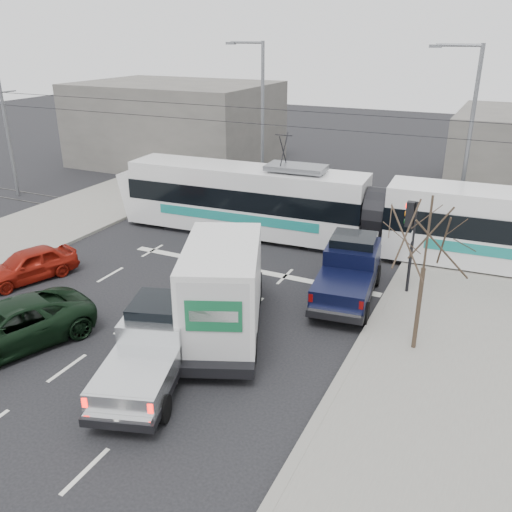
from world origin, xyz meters
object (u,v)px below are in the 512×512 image
at_px(street_lamp_near, 466,133).
at_px(green_car, 8,327).
at_px(red_car, 28,265).
at_px(bare_tree, 427,240).
at_px(street_lamp_far, 260,113).
at_px(box_truck, 224,288).
at_px(silver_pickup, 154,343).
at_px(traffic_signal, 410,228).
at_px(navy_pickup, 349,270).
at_px(tram, 375,215).

bearing_deg(street_lamp_near, green_car, -124.23).
height_order(street_lamp_near, red_car, street_lamp_near).
distance_m(green_car, red_car, 5.36).
bearing_deg(green_car, red_car, 151.00).
distance_m(bare_tree, street_lamp_far, 17.97).
relative_size(street_lamp_near, box_truck, 1.28).
distance_m(box_truck, red_car, 9.29).
height_order(bare_tree, box_truck, bare_tree).
distance_m(street_lamp_far, green_car, 19.38).
bearing_deg(red_car, silver_pickup, -1.23).
height_order(traffic_signal, red_car, traffic_signal).
height_order(bare_tree, navy_pickup, bare_tree).
height_order(traffic_signal, green_car, traffic_signal).
relative_size(traffic_signal, street_lamp_far, 0.40).
height_order(bare_tree, silver_pickup, bare_tree).
bearing_deg(street_lamp_near, bare_tree, -88.58).
bearing_deg(red_car, street_lamp_near, 59.85).
relative_size(box_truck, green_car, 1.32).
xyz_separation_m(tram, green_car, (-8.44, -13.23, -1.06)).
bearing_deg(green_car, street_lamp_far, 110.66).
distance_m(silver_pickup, box_truck, 3.13).
relative_size(navy_pickup, red_car, 1.41).
bearing_deg(green_car, traffic_signal, 62.00).
height_order(traffic_signal, box_truck, traffic_signal).
relative_size(street_lamp_far, box_truck, 1.28).
bearing_deg(green_car, tram, 78.09).
relative_size(bare_tree, green_car, 0.94).
relative_size(navy_pickup, green_car, 1.03).
relative_size(traffic_signal, silver_pickup, 0.61).
bearing_deg(traffic_signal, navy_pickup, -150.34).
bearing_deg(street_lamp_far, street_lamp_near, -9.87).
bearing_deg(navy_pickup, box_truck, -131.03).
distance_m(box_truck, navy_pickup, 5.36).
bearing_deg(street_lamp_near, navy_pickup, -107.72).
xyz_separation_m(box_truck, green_car, (-5.76, -3.87, -0.91)).
height_order(street_lamp_far, navy_pickup, street_lamp_far).
height_order(silver_pickup, green_car, silver_pickup).
xyz_separation_m(traffic_signal, tram, (-2.20, 3.85, -0.94)).
xyz_separation_m(street_lamp_far, navy_pickup, (8.76, -10.59, -4.01)).
xyz_separation_m(street_lamp_near, red_car, (-14.96, -12.80, -4.45)).
relative_size(tram, navy_pickup, 4.54).
bearing_deg(silver_pickup, bare_tree, 15.80).
bearing_deg(box_truck, navy_pickup, 33.04).
relative_size(traffic_signal, red_car, 0.92).
bearing_deg(box_truck, tram, 51.04).
distance_m(street_lamp_near, box_truck, 14.63).
xyz_separation_m(bare_tree, silver_pickup, (-6.75, -4.48, -2.79)).
xyz_separation_m(street_lamp_near, street_lamp_far, (-11.50, 2.00, 0.00)).
bearing_deg(bare_tree, tram, 112.99).
relative_size(tram, silver_pickup, 4.23).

